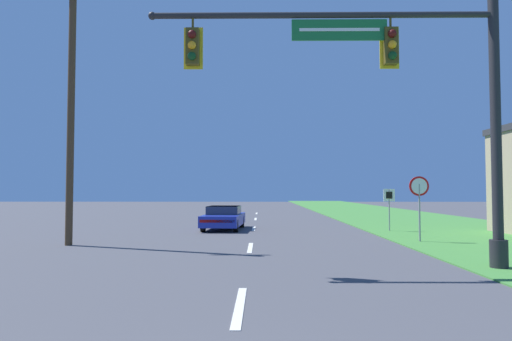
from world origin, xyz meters
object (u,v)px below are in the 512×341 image
at_px(stop_sign, 419,194).
at_px(utility_pole_near, 71,100).
at_px(route_sign_post, 389,200).
at_px(car_ahead, 224,218).
at_px(signal_mast, 407,93).

bearing_deg(stop_sign, utility_pole_near, -175.36).
xyz_separation_m(stop_sign, route_sign_post, (0.14, 4.62, -0.34)).
height_order(car_ahead, utility_pole_near, utility_pole_near).
height_order(stop_sign, utility_pole_near, utility_pole_near).
bearing_deg(utility_pole_near, car_ahead, 53.57).
height_order(route_sign_post, utility_pole_near, utility_pole_near).
bearing_deg(utility_pole_near, stop_sign, 4.64).
height_order(signal_mast, stop_sign, signal_mast).
xyz_separation_m(signal_mast, car_ahead, (-5.67, 11.81, -3.90)).
xyz_separation_m(stop_sign, utility_pole_near, (-13.11, -1.06, 3.45)).
distance_m(signal_mast, route_sign_post, 11.29).
bearing_deg(signal_mast, utility_pole_near, 155.45).
relative_size(signal_mast, route_sign_post, 4.53).
relative_size(stop_sign, route_sign_post, 1.23).
bearing_deg(stop_sign, signal_mast, -111.48).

